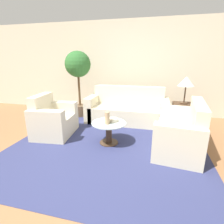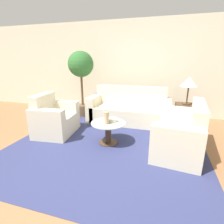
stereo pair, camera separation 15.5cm
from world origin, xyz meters
The scene contains 12 objects.
ground_plane centered at (0.00, 0.00, 0.00)m, with size 14.00×14.00×0.00m, color #8E603D.
wall_back centered at (0.00, 2.96, 1.30)m, with size 10.00×0.06×2.60m.
rug centered at (0.14, 0.76, 0.00)m, with size 3.48×3.46×0.01m.
sofa_main centered at (0.28, 2.07, 0.29)m, with size 2.01×0.77×0.89m.
armchair centered at (-1.12, 0.88, 0.29)m, with size 0.80×0.98×0.85m.
loveseat centered at (1.45, 0.85, 0.29)m, with size 0.88×1.40×0.87m.
coffee_table centered at (0.14, 0.76, 0.27)m, with size 0.65×0.65×0.42m.
side_table centered at (1.61, 2.07, 0.28)m, with size 0.46×0.46×0.55m.
table_lamp centered at (1.61, 2.07, 1.05)m, with size 0.36×0.36×0.62m.
potted_plant centered at (-1.09, 2.24, 1.26)m, with size 0.68×0.68×1.77m.
vase centered at (0.14, 0.68, 0.53)m, with size 0.09×0.09×0.22m.
bowl centered at (0.21, 0.84, 0.45)m, with size 0.19×0.19×0.06m.
Camera 1 is at (0.93, -2.19, 1.54)m, focal length 28.00 mm.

